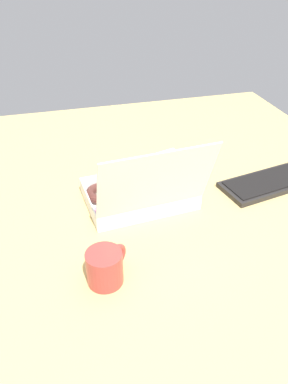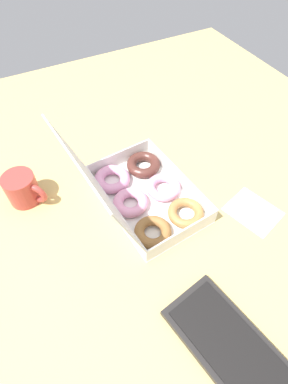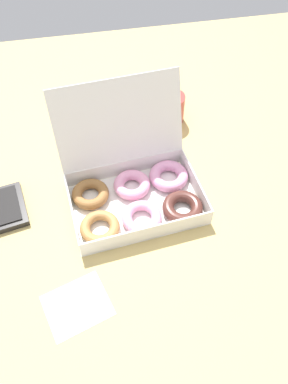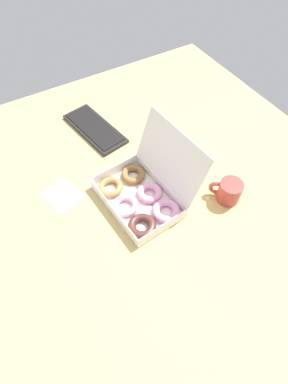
# 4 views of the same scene
# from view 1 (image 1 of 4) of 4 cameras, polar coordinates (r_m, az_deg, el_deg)

# --- Properties ---
(ground_plane) EXTENTS (1.80, 1.80, 0.02)m
(ground_plane) POSITION_cam_1_polar(r_m,az_deg,el_deg) (1.25, -0.48, -2.21)
(ground_plane) COLOR tan
(donut_box) EXTENTS (0.38, 0.34, 0.28)m
(donut_box) POSITION_cam_1_polar(r_m,az_deg,el_deg) (1.23, -0.81, -0.48)
(donut_box) COLOR white
(donut_box) RESTS_ON ground_plane
(keyboard) EXTENTS (0.37, 0.21, 0.02)m
(keyboard) POSITION_cam_1_polar(r_m,az_deg,el_deg) (1.41, 18.50, 1.38)
(keyboard) COLOR black
(keyboard) RESTS_ON ground_plane
(coffee_mug) EXTENTS (0.12, 0.11, 0.09)m
(coffee_mug) POSITION_cam_1_polar(r_m,az_deg,el_deg) (0.96, -5.86, -11.18)
(coffee_mug) COLOR #A53934
(coffee_mug) RESTS_ON ground_plane
(paper_napkin) EXTENTS (0.17, 0.16, 0.00)m
(paper_napkin) POSITION_cam_1_polar(r_m,az_deg,el_deg) (1.51, 3.60, 5.19)
(paper_napkin) COLOR white
(paper_napkin) RESTS_ON ground_plane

